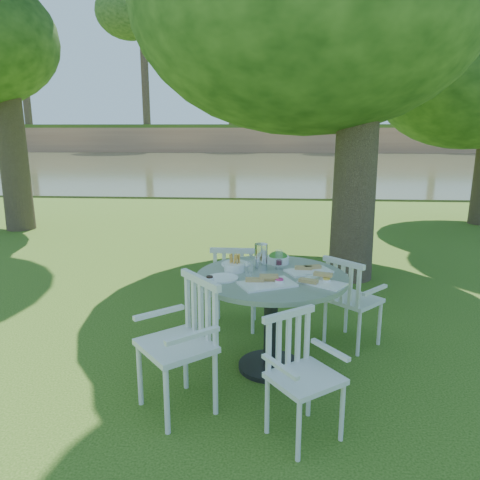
% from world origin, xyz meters
% --- Properties ---
extents(ground, '(140.00, 140.00, 0.00)m').
position_xyz_m(ground, '(0.00, 0.00, 0.00)').
color(ground, '#23420D').
rests_on(ground, ground).
extents(table, '(1.28, 1.28, 0.86)m').
position_xyz_m(table, '(0.36, -1.11, 0.67)').
color(table, black).
rests_on(table, ground).
extents(chair_ne, '(0.61, 0.61, 0.89)m').
position_xyz_m(chair_ne, '(1.09, -0.63, 0.52)').
color(chair_ne, silver).
rests_on(chair_ne, ground).
extents(chair_nw, '(0.46, 0.43, 0.91)m').
position_xyz_m(chair_nw, '(-0.02, -0.32, 0.53)').
color(chair_nw, silver).
rests_on(chair_nw, ground).
extents(chair_sw, '(0.69, 0.69, 1.00)m').
position_xyz_m(chair_sw, '(-0.25, -1.72, 0.59)').
color(chair_sw, silver).
rests_on(chair_sw, ground).
extents(chair_se, '(0.59, 0.58, 0.85)m').
position_xyz_m(chair_se, '(0.55, -1.98, 0.50)').
color(chair_se, silver).
rests_on(chair_se, ground).
extents(tableware, '(1.15, 0.94, 0.23)m').
position_xyz_m(tableware, '(0.31, -1.03, 0.90)').
color(tableware, white).
rests_on(tableware, table).
extents(river, '(100.00, 28.00, 0.12)m').
position_xyz_m(river, '(0.00, 23.00, 0.00)').
color(river, '#3A3E24').
rests_on(river, ground).
extents(far_bank, '(100.00, 18.00, 15.20)m').
position_xyz_m(far_bank, '(0.28, 41.12, 7.25)').
color(far_bank, '#AA6F4F').
rests_on(far_bank, ground).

